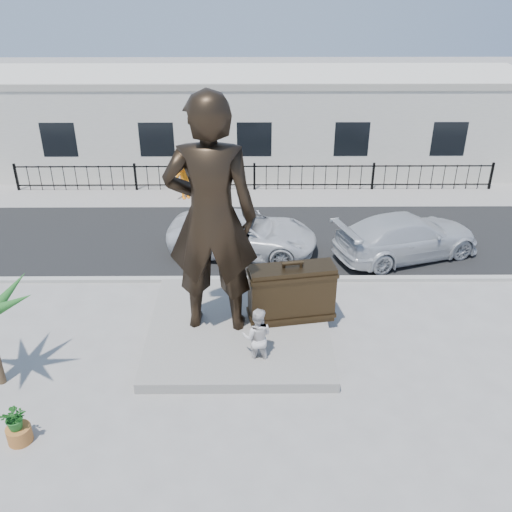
{
  "coord_description": "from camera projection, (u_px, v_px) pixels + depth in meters",
  "views": [
    {
      "loc": [
        -0.1,
        -12.15,
        9.94
      ],
      "look_at": [
        0.0,
        2.0,
        2.3
      ],
      "focal_mm": 40.0,
      "sensor_mm": 36.0,
      "label": 1
    }
  ],
  "objects": [
    {
      "name": "car_white",
      "position": [
        243.0,
        234.0,
        20.84
      ],
      "size": [
        5.69,
        3.23,
        1.5
      ],
      "primitive_type": "imported",
      "rotation": [
        0.0,
        0.0,
        1.43
      ],
      "color": "silver",
      "rests_on": "street"
    },
    {
      "name": "building",
      "position": [
        254.0,
        119.0,
        29.32
      ],
      "size": [
        28.0,
        7.0,
        4.4
      ],
      "primitive_type": "cube",
      "color": "silver",
      "rests_on": "ground"
    },
    {
      "name": "palm_tree",
      "position": [
        2.0,
        382.0,
        14.83
      ],
      "size": [
        1.8,
        1.8,
        3.2
      ],
      "primitive_type": null,
      "color": "#215820",
      "rests_on": "ground"
    },
    {
      "name": "street",
      "position": [
        255.0,
        235.0,
        22.45
      ],
      "size": [
        40.0,
        7.0,
        0.01
      ],
      "primitive_type": "cube",
      "color": "black",
      "rests_on": "ground"
    },
    {
      "name": "shrub",
      "position": [
        15.0,
        417.0,
        12.73
      ],
      "size": [
        0.66,
        0.59,
        0.64
      ],
      "primitive_type": "imported",
      "rotation": [
        0.0,
        0.0,
        0.17
      ],
      "color": "#206220",
      "rests_on": "planter"
    },
    {
      "name": "car_silver",
      "position": [
        407.0,
        236.0,
        20.57
      ],
      "size": [
        5.82,
        3.83,
        1.57
      ],
      "primitive_type": "imported",
      "rotation": [
        0.0,
        0.0,
        1.9
      ],
      "color": "silver",
      "rests_on": "street"
    },
    {
      "name": "worker",
      "position": [
        185.0,
        179.0,
        25.27
      ],
      "size": [
        1.38,
        1.16,
        1.86
      ],
      "primitive_type": "imported",
      "rotation": [
        0.0,
        0.0,
        0.47
      ],
      "color": "orange",
      "rests_on": "far_sidewalk"
    },
    {
      "name": "plinth",
      "position": [
        239.0,
        329.0,
        16.66
      ],
      "size": [
        5.2,
        5.2,
        0.3
      ],
      "primitive_type": "cube",
      "color": "gray",
      "rests_on": "ground"
    },
    {
      "name": "statue",
      "position": [
        211.0,
        217.0,
        15.07
      ],
      "size": [
        2.54,
        1.74,
        6.76
      ],
      "primitive_type": "imported",
      "rotation": [
        0.0,
        0.0,
        3.09
      ],
      "color": "black",
      "rests_on": "plinth"
    },
    {
      "name": "planter",
      "position": [
        19.0,
        434.0,
        12.97
      ],
      "size": [
        0.56,
        0.56,
        0.4
      ],
      "primitive_type": "cylinder",
      "color": "#A9642C",
      "rests_on": "ground"
    },
    {
      "name": "curb",
      "position": [
        255.0,
        279.0,
        19.34
      ],
      "size": [
        40.0,
        0.25,
        0.12
      ],
      "primitive_type": "cube",
      "color": "#A5A399",
      "rests_on": "ground"
    },
    {
      "name": "ground",
      "position": [
        257.0,
        366.0,
        15.41
      ],
      "size": [
        100.0,
        100.0,
        0.0
      ],
      "primitive_type": "plane",
      "color": "#9E9991",
      "rests_on": "ground"
    },
    {
      "name": "fence",
      "position": [
        254.0,
        178.0,
        26.39
      ],
      "size": [
        22.0,
        0.1,
        1.2
      ],
      "primitive_type": "cube",
      "color": "black",
      "rests_on": "ground"
    },
    {
      "name": "tourist",
      "position": [
        257.0,
        337.0,
        15.11
      ],
      "size": [
        0.89,
        0.73,
        1.73
      ],
      "primitive_type": "imported",
      "rotation": [
        0.0,
        0.0,
        3.06
      ],
      "color": "silver",
      "rests_on": "ground"
    },
    {
      "name": "far_sidewalk",
      "position": [
        254.0,
        196.0,
        25.96
      ],
      "size": [
        40.0,
        2.5,
        0.02
      ],
      "primitive_type": "cube",
      "color": "#9E9991",
      "rests_on": "ground"
    },
    {
      "name": "suitcase",
      "position": [
        292.0,
        293.0,
        16.48
      ],
      "size": [
        2.54,
        1.18,
        1.72
      ],
      "primitive_type": "cube",
      "rotation": [
        0.0,
        0.0,
        0.17
      ],
      "color": "#2E2113",
      "rests_on": "plinth"
    }
  ]
}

